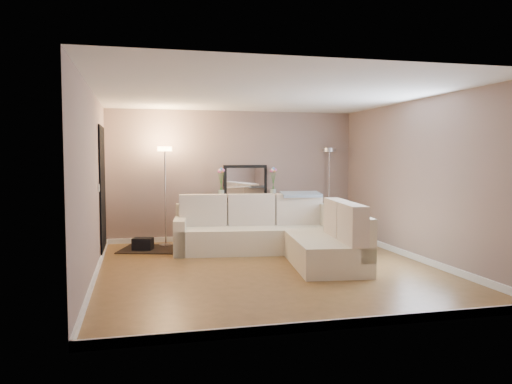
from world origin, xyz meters
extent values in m
cube|color=brown|center=(0.00, 0.00, -0.01)|extent=(5.00, 5.50, 0.01)
cube|color=white|center=(0.00, 0.00, 2.60)|extent=(5.00, 5.50, 0.01)
cube|color=gray|center=(0.00, 2.76, 1.30)|extent=(5.00, 0.02, 2.60)
cube|color=gray|center=(0.00, -2.76, 1.30)|extent=(5.00, 0.02, 2.60)
cube|color=gray|center=(-2.51, 0.00, 1.30)|extent=(0.02, 5.50, 2.60)
cube|color=gray|center=(2.51, 0.00, 1.30)|extent=(0.02, 5.50, 2.60)
cube|color=white|center=(0.00, 2.73, 0.05)|extent=(5.00, 0.03, 0.10)
cube|color=white|center=(0.00, -2.73, 0.05)|extent=(5.00, 0.03, 0.10)
cube|color=white|center=(-2.48, 0.00, 0.05)|extent=(0.03, 5.50, 0.10)
cube|color=white|center=(2.48, 0.00, 0.05)|extent=(0.03, 5.50, 0.10)
cube|color=black|center=(-2.48, 1.70, 1.10)|extent=(0.02, 1.20, 2.20)
cube|color=white|center=(-2.48, 0.85, 1.20)|extent=(0.02, 0.08, 0.12)
cube|color=beige|center=(0.13, 1.37, 0.22)|extent=(2.94, 1.33, 0.44)
cube|color=beige|center=(0.18, 1.75, 0.52)|extent=(2.84, 0.58, 0.61)
cube|color=beige|center=(-1.19, 1.54, 0.31)|extent=(0.32, 1.00, 0.61)
cube|color=beige|center=(0.88, -0.10, 0.22)|extent=(1.19, 1.86, 0.44)
cube|color=beige|center=(1.32, 0.34, 0.52)|extent=(0.56, 2.73, 0.61)
cube|color=beige|center=(-0.75, 1.75, 0.72)|extent=(0.87, 0.35, 0.57)
cube|color=beige|center=(0.11, 1.64, 0.72)|extent=(0.87, 0.35, 0.57)
cube|color=beige|center=(0.98, 1.53, 0.72)|extent=(0.87, 0.35, 0.57)
cube|color=beige|center=(1.18, 0.19, 0.72)|extent=(0.34, 0.81, 0.57)
cube|color=beige|center=(1.08, -0.62, 0.72)|extent=(0.34, 0.81, 0.57)
cube|color=#8092A5|center=(1.03, 1.54, 0.99)|extent=(0.75, 0.47, 0.10)
cube|color=black|center=(0.25, 2.54, 0.77)|extent=(1.30, 0.43, 0.04)
cube|color=black|center=(-0.34, 2.37, 0.37)|extent=(0.05, 0.05, 0.75)
cube|color=black|center=(-0.35, 2.64, 0.37)|extent=(0.05, 0.05, 0.75)
cube|color=black|center=(0.85, 2.44, 0.37)|extent=(0.05, 0.05, 0.75)
cube|color=black|center=(0.83, 2.72, 0.37)|extent=(0.05, 0.05, 0.75)
cube|color=black|center=(0.25, 2.54, 0.18)|extent=(1.22, 0.39, 0.03)
cube|color=#BF3333|center=(-0.28, 2.51, 0.29)|extent=(0.04, 0.16, 0.19)
cube|color=#3359A5|center=(-0.24, 2.51, 0.30)|extent=(0.05, 0.16, 0.21)
cube|color=gold|center=(-0.19, 2.52, 0.31)|extent=(0.05, 0.16, 0.23)
cube|color=#3F7F4C|center=(-0.14, 2.52, 0.29)|extent=(0.06, 0.16, 0.19)
cube|color=#994C99|center=(-0.10, 2.52, 0.30)|extent=(0.04, 0.16, 0.21)
cube|color=orange|center=(-0.06, 2.53, 0.31)|extent=(0.05, 0.16, 0.23)
cube|color=#262626|center=(-0.01, 2.53, 0.29)|extent=(0.05, 0.16, 0.19)
cube|color=#4C99B2|center=(0.04, 2.53, 0.30)|extent=(0.06, 0.16, 0.21)
cube|color=#B2A58C|center=(0.09, 2.53, 0.31)|extent=(0.04, 0.16, 0.23)
cube|color=brown|center=(0.13, 2.54, 0.29)|extent=(0.05, 0.16, 0.19)
cube|color=navy|center=(0.18, 2.54, 0.30)|extent=(0.05, 0.16, 0.21)
cube|color=gold|center=(0.23, 2.54, 0.31)|extent=(0.06, 0.16, 0.23)
cube|color=black|center=(0.23, 2.71, 1.16)|extent=(0.91, 0.10, 0.71)
cube|color=white|center=(0.24, 2.69, 1.16)|extent=(0.79, 0.06, 0.59)
cube|color=orange|center=(0.13, 2.51, 0.81)|extent=(0.18, 0.13, 0.04)
cube|color=black|center=(0.43, 2.51, 0.86)|extent=(0.10, 0.03, 0.13)
cube|color=black|center=(0.54, 2.51, 0.85)|extent=(0.08, 0.02, 0.11)
cylinder|color=silver|center=(-0.30, 2.51, 0.91)|extent=(0.13, 0.13, 0.24)
cylinder|color=#38722D|center=(-0.31, 2.51, 1.19)|extent=(0.10, 0.01, 0.41)
sphere|color=#E5598C|center=(-0.33, 2.51, 1.40)|extent=(0.07, 0.07, 0.07)
cylinder|color=#38722D|center=(-0.30, 2.51, 1.20)|extent=(0.06, 0.01, 0.43)
sphere|color=white|center=(-0.32, 2.51, 1.42)|extent=(0.07, 0.07, 0.07)
cylinder|color=#38722D|center=(-0.30, 2.51, 1.21)|extent=(0.01, 0.01, 0.45)
sphere|color=#598CE5|center=(-0.30, 2.51, 1.44)|extent=(0.07, 0.07, 0.07)
cylinder|color=#38722D|center=(-0.29, 2.51, 1.19)|extent=(0.05, 0.01, 0.41)
sphere|color=#E58C4C|center=(-0.28, 2.51, 1.40)|extent=(0.07, 0.07, 0.07)
cylinder|color=#38722D|center=(-0.28, 2.51, 1.20)|extent=(0.10, 0.01, 0.43)
sphere|color=#D866B2|center=(-0.26, 2.51, 1.42)|extent=(0.07, 0.07, 0.07)
cylinder|color=silver|center=(0.79, 2.58, 0.91)|extent=(0.13, 0.13, 0.24)
cylinder|color=#38722D|center=(0.77, 2.58, 1.19)|extent=(0.10, 0.01, 0.41)
sphere|color=#E5598C|center=(0.75, 2.58, 1.40)|extent=(0.07, 0.07, 0.07)
cylinder|color=#38722D|center=(0.78, 2.58, 1.20)|extent=(0.06, 0.01, 0.43)
sphere|color=white|center=(0.77, 2.58, 1.42)|extent=(0.07, 0.07, 0.07)
cylinder|color=#38722D|center=(0.79, 2.58, 1.21)|extent=(0.01, 0.01, 0.45)
sphere|color=#598CE5|center=(0.79, 2.58, 1.44)|extent=(0.07, 0.07, 0.07)
cylinder|color=#38722D|center=(0.80, 2.58, 1.19)|extent=(0.05, 0.01, 0.41)
sphere|color=#E58C4C|center=(0.81, 2.58, 1.40)|extent=(0.07, 0.07, 0.07)
cylinder|color=#38722D|center=(0.80, 2.58, 1.20)|extent=(0.10, 0.01, 0.43)
sphere|color=#D866B2|center=(0.83, 2.58, 1.42)|extent=(0.07, 0.07, 0.07)
cylinder|color=silver|center=(-1.40, 2.27, 0.02)|extent=(0.30, 0.30, 0.03)
cylinder|color=silver|center=(-1.40, 2.27, 0.90)|extent=(0.03, 0.03, 1.78)
cylinder|color=#FFBF72|center=(-1.40, 2.27, 1.83)|extent=(0.33, 0.33, 0.08)
cylinder|color=silver|center=(2.00, 2.60, 0.02)|extent=(0.31, 0.31, 0.03)
cylinder|color=silver|center=(2.00, 2.60, 0.90)|extent=(0.03, 0.03, 1.78)
cylinder|color=silver|center=(2.00, 2.60, 1.83)|extent=(0.34, 0.34, 0.08)
cube|color=black|center=(-1.60, 1.96, 0.01)|extent=(1.43, 1.23, 0.02)
cube|color=black|center=(-1.82, 1.93, 0.11)|extent=(0.40, 0.33, 0.22)
camera|label=1|loc=(-1.91, -7.17, 1.67)|focal=35.00mm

